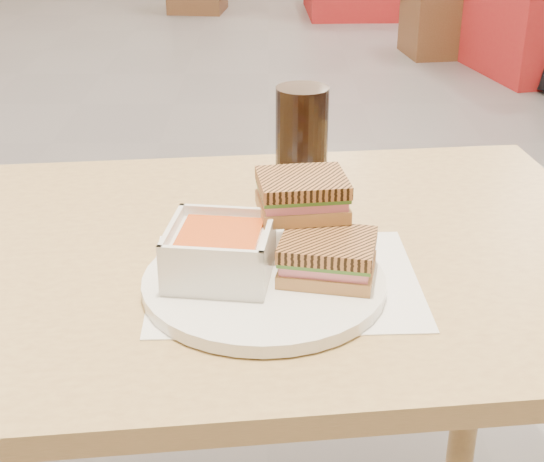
{
  "coord_description": "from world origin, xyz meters",
  "views": [
    {
      "loc": [
        0.01,
        -2.84,
        1.23
      ],
      "look_at": [
        0.01,
        -2.0,
        0.82
      ],
      "focal_mm": 52.36,
      "sensor_mm": 36.0,
      "label": 1
    }
  ],
  "objects_px": {
    "plate": "(264,283)",
    "panini_lower": "(328,257)",
    "main_table": "(184,325)",
    "cola_glass": "(302,142)",
    "soup_bowl": "(220,254)",
    "bg_chair_1l": "(439,19)"
  },
  "relations": [
    {
      "from": "plate",
      "to": "soup_bowl",
      "type": "relative_size",
      "value": 2.17
    },
    {
      "from": "plate",
      "to": "bg_chair_1l",
      "type": "relative_size",
      "value": 0.62
    },
    {
      "from": "plate",
      "to": "cola_glass",
      "type": "bearing_deg",
      "value": 79.44
    },
    {
      "from": "bg_chair_1l",
      "to": "cola_glass",
      "type": "bearing_deg",
      "value": -104.42
    },
    {
      "from": "main_table",
      "to": "panini_lower",
      "type": "distance_m",
      "value": 0.26
    },
    {
      "from": "soup_bowl",
      "to": "main_table",
      "type": "bearing_deg",
      "value": 122.16
    },
    {
      "from": "main_table",
      "to": "bg_chair_1l",
      "type": "bearing_deg",
      "value": 74.13
    },
    {
      "from": "plate",
      "to": "cola_glass",
      "type": "relative_size",
      "value": 1.74
    },
    {
      "from": "plate",
      "to": "bg_chair_1l",
      "type": "distance_m",
      "value": 4.55
    },
    {
      "from": "main_table",
      "to": "cola_glass",
      "type": "bearing_deg",
      "value": 48.95
    },
    {
      "from": "main_table",
      "to": "plate",
      "type": "xyz_separation_m",
      "value": [
        0.11,
        -0.1,
        0.12
      ]
    },
    {
      "from": "main_table",
      "to": "plate",
      "type": "relative_size",
      "value": 4.38
    },
    {
      "from": "soup_bowl",
      "to": "cola_glass",
      "type": "bearing_deg",
      "value": 69.51
    },
    {
      "from": "plate",
      "to": "panini_lower",
      "type": "bearing_deg",
      "value": 4.16
    },
    {
      "from": "soup_bowl",
      "to": "cola_glass",
      "type": "height_order",
      "value": "cola_glass"
    },
    {
      "from": "plate",
      "to": "cola_glass",
      "type": "height_order",
      "value": "cola_glass"
    },
    {
      "from": "main_table",
      "to": "bg_chair_1l",
      "type": "height_order",
      "value": "main_table"
    },
    {
      "from": "main_table",
      "to": "cola_glass",
      "type": "distance_m",
      "value": 0.32
    },
    {
      "from": "soup_bowl",
      "to": "panini_lower",
      "type": "xyz_separation_m",
      "value": [
        0.13,
        -0.0,
        -0.0
      ]
    },
    {
      "from": "cola_glass",
      "to": "bg_chair_1l",
      "type": "bearing_deg",
      "value": 75.58
    },
    {
      "from": "soup_bowl",
      "to": "plate",
      "type": "bearing_deg",
      "value": -8.43
    },
    {
      "from": "plate",
      "to": "panini_lower",
      "type": "distance_m",
      "value": 0.08
    }
  ]
}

